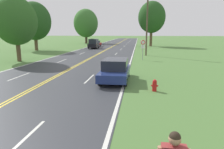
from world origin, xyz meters
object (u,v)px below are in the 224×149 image
at_px(fire_hydrant, 155,85).
at_px(traffic_sign, 143,45).
at_px(car_black_van_mid_near, 94,44).
at_px(tree_far_back, 86,23).
at_px(tree_behind_sign, 16,21).
at_px(tree_right_cluster, 34,21).
at_px(car_red_sedan_mid_far, 96,43).
at_px(car_dark_blue_sedan_approaching, 115,70).
at_px(tree_mid_treeline, 152,17).

height_order(fire_hydrant, traffic_sign, traffic_sign).
height_order(fire_hydrant, car_black_van_mid_near, car_black_van_mid_near).
distance_m(fire_hydrant, tree_far_back, 54.58).
relative_size(tree_behind_sign, car_black_van_mid_near, 1.63).
relative_size(fire_hydrant, car_black_van_mid_near, 0.15).
distance_m(tree_right_cluster, car_red_sedan_mid_far, 16.00).
relative_size(traffic_sign, car_red_sedan_mid_far, 0.51).
bearing_deg(car_dark_blue_sedan_approaching, tree_behind_sign, -122.97).
distance_m(tree_behind_sign, car_black_van_mid_near, 21.38).
height_order(tree_far_back, car_dark_blue_sedan_approaching, tree_far_back).
bearing_deg(car_black_van_mid_near, car_dark_blue_sedan_approaching, -166.22).
relative_size(traffic_sign, tree_right_cluster, 0.28).
xyz_separation_m(tree_far_back, car_black_van_mid_near, (6.98, -20.05, -5.19)).
xyz_separation_m(tree_right_cluster, car_dark_blue_sedan_approaching, (18.11, -22.49, -4.73)).
bearing_deg(tree_mid_treeline, tree_far_back, 150.10).
xyz_separation_m(tree_mid_treeline, car_dark_blue_sedan_approaching, (-4.58, -37.52, -6.28)).
relative_size(traffic_sign, tree_far_back, 0.24).
distance_m(traffic_sign, tree_far_back, 41.38).
bearing_deg(car_dark_blue_sedan_approaching, tree_mid_treeline, 172.96).
distance_m(car_dark_blue_sedan_approaching, car_red_sedan_mid_far, 35.89).
xyz_separation_m(fire_hydrant, car_black_van_mid_near, (-10.82, 31.21, 0.69)).
distance_m(tree_right_cluster, car_dark_blue_sedan_approaching, 29.26).
distance_m(tree_behind_sign, tree_right_cluster, 15.21).
height_order(traffic_sign, tree_behind_sign, tree_behind_sign).
bearing_deg(tree_right_cluster, car_dark_blue_sedan_approaching, -51.16).
distance_m(tree_right_cluster, tree_far_back, 26.55).
relative_size(traffic_sign, tree_behind_sign, 0.33).
height_order(car_dark_blue_sedan_approaching, car_black_van_mid_near, car_black_van_mid_near).
relative_size(tree_mid_treeline, car_black_van_mid_near, 2.34).
bearing_deg(traffic_sign, tree_far_back, 114.86).
height_order(tree_right_cluster, car_black_van_mid_near, tree_right_cluster).
height_order(tree_far_back, car_black_van_mid_near, tree_far_back).
xyz_separation_m(tree_mid_treeline, tree_far_back, (-19.72, 11.34, -0.84)).
bearing_deg(tree_mid_treeline, car_red_sedan_mid_far, -168.46).
height_order(tree_behind_sign, car_red_sedan_mid_far, tree_behind_sign).
bearing_deg(fire_hydrant, car_black_van_mid_near, 109.13).
xyz_separation_m(traffic_sign, tree_right_cluster, (-20.27, 10.97, 3.61)).
bearing_deg(car_black_van_mid_near, tree_behind_sign, 165.28).
height_order(tree_mid_treeline, car_red_sedan_mid_far, tree_mid_treeline).
height_order(traffic_sign, tree_right_cluster, tree_right_cluster).
bearing_deg(fire_hydrant, tree_far_back, 109.15).
bearing_deg(tree_right_cluster, car_red_sedan_mid_far, 53.38).
relative_size(tree_behind_sign, car_dark_blue_sedan_approaching, 1.64).
relative_size(tree_far_back, car_black_van_mid_near, 2.28).
distance_m(tree_mid_treeline, tree_right_cluster, 27.26).
xyz_separation_m(traffic_sign, car_red_sedan_mid_far, (-11.17, 23.23, -1.15)).
height_order(fire_hydrant, tree_mid_treeline, tree_mid_treeline).
bearing_deg(tree_mid_treeline, tree_right_cluster, -146.48).
bearing_deg(tree_right_cluster, fire_hydrant, -50.15).
xyz_separation_m(car_black_van_mid_near, car_red_sedan_mid_far, (-0.85, 5.94, -0.29)).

